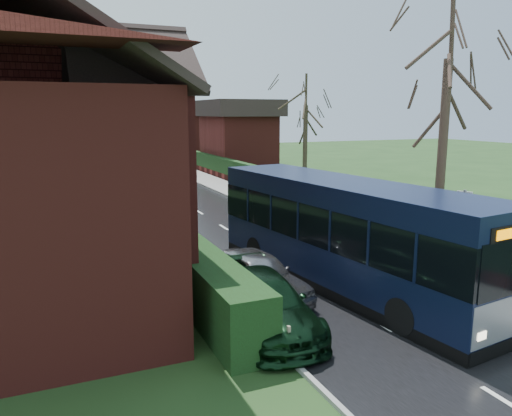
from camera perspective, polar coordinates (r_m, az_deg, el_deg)
name	(u,v)px	position (r m, az deg, el deg)	size (l,w,h in m)	color
ground	(337,298)	(15.34, 9.21, -10.10)	(140.00, 140.00, 0.00)	#2A4B20
road	(224,228)	(23.99, -3.69, -2.25)	(6.00, 100.00, 0.02)	black
pavement	(302,219)	(25.68, 5.28, -1.26)	(2.50, 100.00, 0.14)	slate
kerb_right	(281,221)	(25.14, 2.87, -1.49)	(0.12, 100.00, 0.14)	gray
kerb_left	(161,233)	(23.17, -10.82, -2.80)	(0.12, 100.00, 0.10)	gray
front_hedge	(168,245)	(18.07, -10.05, -4.21)	(1.20, 16.00, 1.60)	black
picket_fence	(188,252)	(18.34, -7.72, -5.05)	(0.10, 16.00, 0.90)	gray
right_wall_hedge	(329,199)	(26.26, 8.29, 1.06)	(0.60, 50.00, 1.80)	maroon
brick_house	(7,149)	(16.85, -26.57, 6.07)	(9.30, 14.60, 10.30)	maroon
bus	(346,235)	(15.93, 10.22, -3.05)	(3.95, 11.29, 3.36)	black
car_silver	(257,275)	(14.96, 0.08, -7.62)	(1.67, 4.15, 1.41)	#A3A1A6
car_green	(263,303)	(12.89, 0.86, -10.83)	(1.93, 4.74, 1.38)	black
car_distant	(110,157)	(56.68, -16.38, 5.63)	(1.44, 4.14, 1.36)	black
bus_stop_sign	(462,224)	(16.68, 22.51, -1.70)	(0.25, 0.46, 3.13)	slate
tree_right_near	(450,45)	(20.66, 21.27, 17.01)	(4.90, 4.90, 10.59)	#3C2C23
tree_right_far	(306,99)	(34.78, 5.73, 12.27)	(4.38, 4.38, 8.46)	#342A1E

